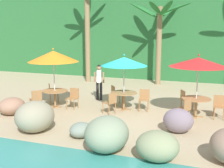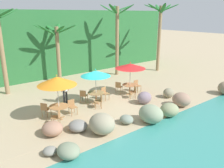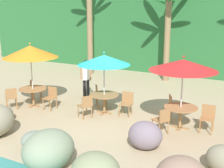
% 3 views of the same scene
% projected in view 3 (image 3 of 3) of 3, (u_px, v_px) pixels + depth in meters
% --- Properties ---
extents(ground_plane, '(120.00, 120.00, 0.00)m').
position_uv_depth(ground_plane, '(108.00, 117.00, 11.14)').
color(ground_plane, tan).
extents(terrace_deck, '(18.00, 5.20, 0.01)m').
position_uv_depth(terrace_deck, '(108.00, 117.00, 11.14)').
color(terrace_deck, tan).
rests_on(terrace_deck, ground).
extents(foliage_backdrop, '(28.00, 2.40, 6.00)m').
position_uv_depth(foliage_backdrop, '(182.00, 22.00, 18.05)').
color(foliage_backdrop, '#286633').
rests_on(foliage_backdrop, ground).
extents(rock_seawall, '(16.82, 3.34, 1.02)m').
position_uv_depth(rock_seawall, '(68.00, 144.00, 8.01)').
color(rock_seawall, gray).
rests_on(rock_seawall, ground).
extents(umbrella_orange, '(2.14, 2.14, 2.56)m').
position_uv_depth(umbrella_orange, '(30.00, 52.00, 11.81)').
color(umbrella_orange, silver).
rests_on(umbrella_orange, ground).
extents(dining_table_orange, '(1.10, 1.10, 0.74)m').
position_uv_depth(dining_table_orange, '(33.00, 91.00, 12.21)').
color(dining_table_orange, '#A37547').
rests_on(dining_table_orange, ground).
extents(chair_orange_seaward, '(0.43, 0.44, 0.87)m').
position_uv_depth(chair_orange_seaward, '(51.00, 96.00, 11.90)').
color(chair_orange_seaward, '#9E7042').
rests_on(chair_orange_seaward, ground).
extents(chair_orange_inland, '(0.59, 0.59, 0.87)m').
position_uv_depth(chair_orange_inland, '(34.00, 88.00, 13.05)').
color(chair_orange_inland, '#9E7042').
rests_on(chair_orange_inland, ground).
extents(chair_orange_left, '(0.60, 0.59, 0.87)m').
position_uv_depth(chair_orange_left, '(11.00, 97.00, 11.83)').
color(chair_orange_left, '#9E7042').
rests_on(chair_orange_left, ground).
extents(umbrella_teal, '(1.93, 1.93, 2.34)m').
position_uv_depth(umbrella_teal, '(104.00, 60.00, 11.04)').
color(umbrella_teal, silver).
rests_on(umbrella_teal, ground).
extents(dining_table_teal, '(1.10, 1.10, 0.74)m').
position_uv_depth(dining_table_teal, '(104.00, 98.00, 11.40)').
color(dining_table_teal, '#A37547').
rests_on(dining_table_teal, ground).
extents(chair_teal_seaward, '(0.47, 0.48, 0.87)m').
position_uv_depth(chair_teal_seaward, '(127.00, 102.00, 11.22)').
color(chair_teal_seaward, '#9E7042').
rests_on(chair_teal_seaward, ground).
extents(chair_teal_inland, '(0.59, 0.59, 0.87)m').
position_uv_depth(chair_teal_inland, '(99.00, 94.00, 12.23)').
color(chair_teal_inland, '#9E7042').
rests_on(chair_teal_inland, ground).
extents(chair_teal_left, '(0.57, 0.57, 0.87)m').
position_uv_depth(chair_teal_left, '(86.00, 105.00, 10.88)').
color(chair_teal_left, '#9E7042').
rests_on(chair_teal_left, ground).
extents(umbrella_red, '(2.17, 2.17, 2.43)m').
position_uv_depth(umbrella_red, '(183.00, 65.00, 9.62)').
color(umbrella_red, silver).
rests_on(umbrella_red, ground).
extents(dining_table_red, '(1.10, 1.10, 0.74)m').
position_uv_depth(dining_table_red, '(181.00, 111.00, 9.99)').
color(dining_table_red, '#A37547').
rests_on(dining_table_red, ground).
extents(chair_red_seaward, '(0.44, 0.45, 0.87)m').
position_uv_depth(chair_red_seaward, '(208.00, 116.00, 9.75)').
color(chair_red_seaward, '#9E7042').
rests_on(chair_red_seaward, ground).
extents(chair_red_inland, '(0.57, 0.57, 0.87)m').
position_uv_depth(chair_red_inland, '(173.00, 105.00, 10.84)').
color(chair_red_inland, '#9E7042').
rests_on(chair_red_inland, ground).
extents(chair_red_left, '(0.58, 0.58, 0.87)m').
position_uv_depth(chair_red_left, '(162.00, 119.00, 9.51)').
color(chair_red_left, '#9E7042').
rests_on(chair_red_left, ground).
extents(palm_tree_nearest, '(2.91, 2.90, 6.07)m').
position_uv_depth(palm_tree_nearest, '(89.00, 2.00, 17.17)').
color(palm_tree_nearest, olive).
rests_on(palm_tree_nearest, ground).
extents(palm_tree_second, '(3.66, 3.76, 4.93)m').
position_uv_depth(palm_tree_second, '(168.00, 14.00, 15.73)').
color(palm_tree_second, olive).
rests_on(palm_tree_second, ground).
extents(waiter_in_white, '(0.52, 0.38, 1.70)m').
position_uv_depth(waiter_in_white, '(86.00, 77.00, 13.10)').
color(waiter_in_white, '#232328').
rests_on(waiter_in_white, ground).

